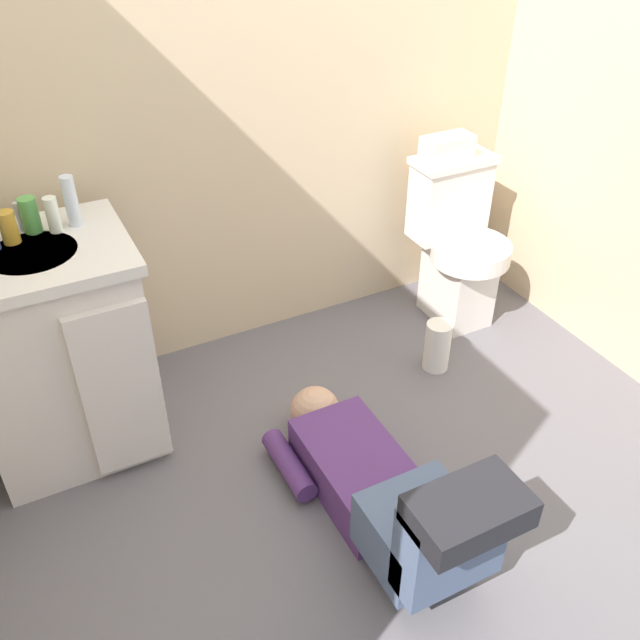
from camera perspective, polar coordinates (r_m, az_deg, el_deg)
ground_plane at (r=2.56m, az=3.80°, el=-12.85°), size 3.05×3.01×0.04m
wall_back at (r=2.73m, az=-6.95°, el=20.65°), size 2.71×0.08×2.40m
toilet at (r=3.18m, az=11.28°, el=6.17°), size 0.36×0.46×0.75m
vanity_cabinet at (r=2.55m, az=-20.77°, el=-2.42°), size 0.60×0.53×0.82m
faucet at (r=2.45m, az=-23.61°, el=7.85°), size 0.02×0.02×0.10m
person_plumber at (r=2.26m, az=5.47°, el=-13.94°), size 0.38×1.06×0.52m
tissue_box at (r=3.04m, az=10.50°, el=13.89°), size 0.22×0.11×0.10m
bottle_amber at (r=2.39m, az=-24.42°, el=7.01°), size 0.05×0.05×0.11m
bottle_green at (r=2.43m, az=-22.91°, el=8.02°), size 0.06×0.06×0.12m
bottle_white at (r=2.40m, az=-21.28°, el=8.14°), size 0.04×0.04×0.12m
bottle_clear at (r=2.41m, az=-19.95°, el=9.25°), size 0.04×0.04×0.17m
paper_towel_roll at (r=2.95m, az=9.70°, el=-2.14°), size 0.11×0.11×0.23m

